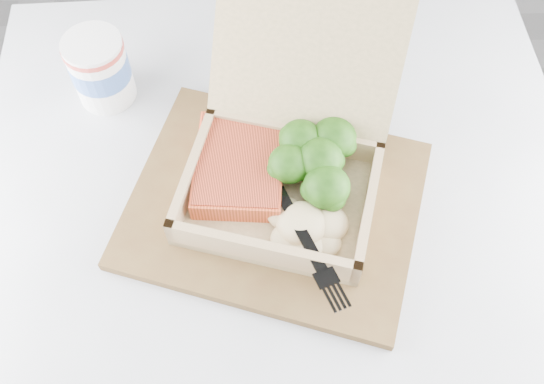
{
  "coord_description": "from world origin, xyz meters",
  "views": [
    {
      "loc": [
        0.41,
        0.05,
        1.33
      ],
      "look_at": [
        0.42,
        0.39,
        0.75
      ],
      "focal_mm": 40.0,
      "sensor_mm": 36.0,
      "label": 1
    }
  ],
  "objects_px": {
    "cafe_table": "(280,271)",
    "takeout_container": "(288,150)",
    "serving_tray": "(275,204)",
    "paper_cup": "(100,68)"
  },
  "relations": [
    {
      "from": "cafe_table",
      "to": "takeout_container",
      "type": "bearing_deg",
      "value": 79.34
    },
    {
      "from": "cafe_table",
      "to": "takeout_container",
      "type": "height_order",
      "value": "takeout_container"
    },
    {
      "from": "serving_tray",
      "to": "cafe_table",
      "type": "bearing_deg",
      "value": -33.37
    },
    {
      "from": "serving_tray",
      "to": "takeout_container",
      "type": "xyz_separation_m",
      "value": [
        0.02,
        0.04,
        0.05
      ]
    },
    {
      "from": "cafe_table",
      "to": "serving_tray",
      "type": "relative_size",
      "value": 2.32
    },
    {
      "from": "paper_cup",
      "to": "serving_tray",
      "type": "bearing_deg",
      "value": -39.92
    },
    {
      "from": "cafe_table",
      "to": "takeout_container",
      "type": "relative_size",
      "value": 2.5
    },
    {
      "from": "takeout_container",
      "to": "serving_tray",
      "type": "bearing_deg",
      "value": -96.57
    },
    {
      "from": "paper_cup",
      "to": "takeout_container",
      "type": "bearing_deg",
      "value": -31.21
    },
    {
      "from": "serving_tray",
      "to": "paper_cup",
      "type": "relative_size",
      "value": 3.45
    }
  ]
}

